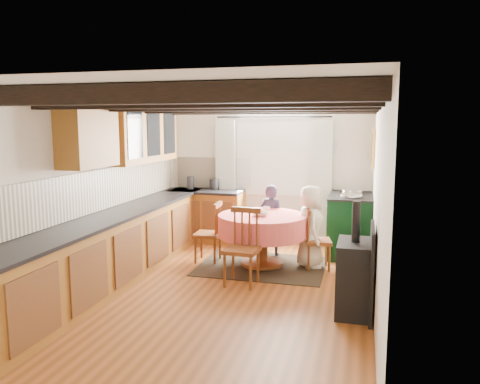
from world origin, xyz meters
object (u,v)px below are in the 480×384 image
(cast_iron_stove, at_px, (355,258))
(cup, at_px, (266,210))
(dining_table, at_px, (262,241))
(child_right, at_px, (310,227))
(aga_range, at_px, (351,224))
(chair_left, at_px, (208,232))
(chair_right, at_px, (318,239))
(chair_near, at_px, (242,247))
(child_far, at_px, (271,220))

(cast_iron_stove, distance_m, cup, 2.08)
(dining_table, xyz_separation_m, child_right, (0.68, 0.16, 0.21))
(dining_table, height_order, aga_range, aga_range)
(cast_iron_stove, bearing_deg, chair_left, 145.96)
(chair_right, bearing_deg, chair_near, 124.34)
(chair_right, distance_m, aga_range, 1.00)
(chair_near, height_order, cup, chair_near)
(chair_near, bearing_deg, chair_right, 50.49)
(dining_table, distance_m, chair_near, 0.86)
(chair_near, bearing_deg, aga_range, 58.24)
(cup, bearing_deg, child_right, -0.32)
(chair_right, height_order, cup, chair_right)
(dining_table, xyz_separation_m, cast_iron_stove, (1.34, -1.43, 0.24))
(chair_right, distance_m, child_far, 0.98)
(aga_range, xyz_separation_m, cast_iron_stove, (0.11, -2.42, 0.14))
(chair_right, relative_size, child_far, 0.78)
(cast_iron_stove, bearing_deg, child_right, 112.57)
(cast_iron_stove, bearing_deg, chair_right, 109.50)
(cup, bearing_deg, cast_iron_stove, -50.52)
(chair_near, xyz_separation_m, cup, (0.12, 1.01, 0.32))
(chair_near, height_order, chair_left, chair_near)
(dining_table, relative_size, aga_range, 1.20)
(chair_left, xyz_separation_m, aga_range, (2.08, 0.94, 0.04))
(dining_table, bearing_deg, child_right, 13.38)
(aga_range, bearing_deg, chair_right, -115.55)
(child_far, bearing_deg, chair_right, 157.95)
(chair_near, relative_size, chair_left, 1.09)
(aga_range, bearing_deg, child_far, -164.57)
(aga_range, relative_size, child_far, 0.94)
(chair_right, height_order, child_right, child_right)
(cast_iron_stove, relative_size, child_right, 1.04)
(child_far, distance_m, child_right, 0.84)
(aga_range, xyz_separation_m, cup, (-1.20, -0.83, 0.33))
(dining_table, bearing_deg, cast_iron_stove, -46.88)
(chair_right, relative_size, aga_range, 0.83)
(child_far, bearing_deg, chair_near, 99.47)
(child_far, height_order, cup, child_far)
(chair_left, relative_size, aga_range, 0.86)
(cast_iron_stove, relative_size, child_far, 1.11)
(chair_near, relative_size, cup, 10.06)
(chair_right, height_order, aga_range, aga_range)
(child_far, bearing_deg, chair_left, 48.10)
(dining_table, relative_size, chair_right, 1.45)
(chair_right, xyz_separation_m, child_far, (-0.80, 0.56, 0.12))
(aga_range, bearing_deg, dining_table, -141.08)
(aga_range, distance_m, child_far, 1.27)
(chair_near, distance_m, chair_left, 1.18)
(child_far, relative_size, child_right, 0.94)
(chair_left, bearing_deg, cast_iron_stove, 53.40)
(chair_left, relative_size, child_far, 0.81)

